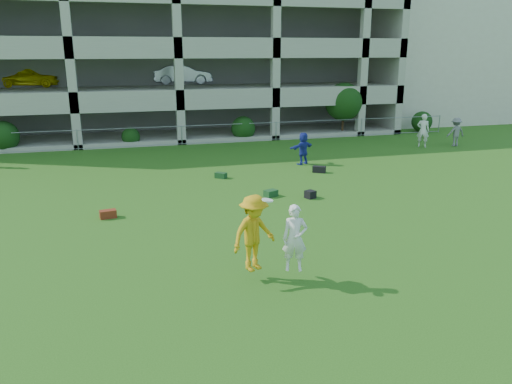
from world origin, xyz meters
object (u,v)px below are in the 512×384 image
object	(u,v)px
bystander_f	(456,132)
crate_d	(310,194)
parking_garage	(163,44)
bystander_e	(423,130)
stucco_building	(431,57)
frisbee_contest	(261,234)
bystander_d	(303,148)

from	to	relation	value
bystander_f	crate_d	bearing A→B (deg)	36.08
bystander_f	parking_garage	xyz separation A→B (m)	(-15.80, 13.46, 5.17)
bystander_e	crate_d	bearing A→B (deg)	74.50
bystander_e	stucco_building	bearing A→B (deg)	-88.46
frisbee_contest	stucco_building	bearing A→B (deg)	50.11
crate_d	frisbee_contest	size ratio (longest dim) A/B	0.18
bystander_e	parking_garage	size ratio (longest dim) A/B	0.07
bystander_e	bystander_f	bearing A→B (deg)	-151.95
stucco_building	parking_garage	size ratio (longest dim) A/B	0.53
bystander_d	parking_garage	distance (m)	17.30
bystander_e	parking_garage	world-z (taller)	parking_garage
parking_garage	frisbee_contest	bearing A→B (deg)	-91.04
bystander_e	bystander_f	xyz separation A→B (m)	(2.06, -0.29, -0.14)
crate_d	parking_garage	xyz separation A→B (m)	(-3.36, 21.38, 5.86)
frisbee_contest	bystander_d	bearing A→B (deg)	64.86
stucco_building	bystander_f	bearing A→B (deg)	-117.69
bystander_d	parking_garage	xyz separation A→B (m)	(-5.22, 15.65, 5.20)
stucco_building	bystander_e	bearing A→B (deg)	-124.58
frisbee_contest	parking_garage	bearing A→B (deg)	88.96
frisbee_contest	crate_d	bearing A→B (deg)	59.09
parking_garage	bystander_d	bearing A→B (deg)	-71.55
bystander_f	parking_garage	world-z (taller)	parking_garage
stucco_building	crate_d	xyz separation A→B (m)	(-19.65, -21.68, -4.85)
bystander_d	parking_garage	world-z (taller)	parking_garage
bystander_d	bystander_e	xyz separation A→B (m)	(8.52, 2.48, 0.17)
bystander_e	bystander_d	bearing A→B (deg)	52.37
crate_d	bystander_e	bearing A→B (deg)	38.38
bystander_d	parking_garage	size ratio (longest dim) A/B	0.05
crate_d	bystander_f	bearing A→B (deg)	32.51
stucco_building	bystander_e	distance (m)	16.84
bystander_d	stucco_building	bearing A→B (deg)	-163.60
stucco_building	frisbee_contest	bearing A→B (deg)	-129.89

